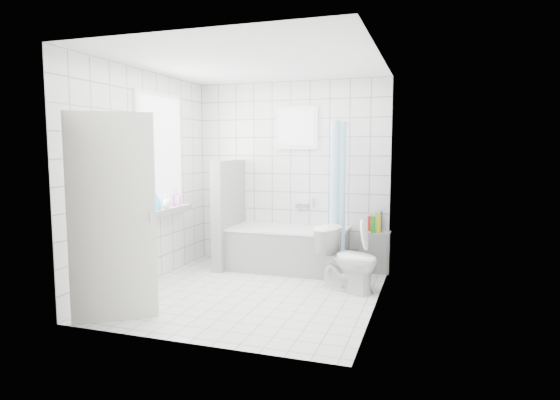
% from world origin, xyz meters
% --- Properties ---
extents(ground, '(3.00, 3.00, 0.00)m').
position_xyz_m(ground, '(0.00, 0.00, 0.00)').
color(ground, white).
rests_on(ground, ground).
extents(ceiling, '(3.00, 3.00, 0.00)m').
position_xyz_m(ceiling, '(0.00, 0.00, 2.60)').
color(ceiling, white).
rests_on(ceiling, ground).
extents(wall_back, '(2.80, 0.02, 2.60)m').
position_xyz_m(wall_back, '(0.00, 1.50, 1.30)').
color(wall_back, white).
rests_on(wall_back, ground).
extents(wall_front, '(2.80, 0.02, 2.60)m').
position_xyz_m(wall_front, '(0.00, -1.50, 1.30)').
color(wall_front, white).
rests_on(wall_front, ground).
extents(wall_left, '(0.02, 3.00, 2.60)m').
position_xyz_m(wall_left, '(-1.40, 0.00, 1.30)').
color(wall_left, white).
rests_on(wall_left, ground).
extents(wall_right, '(0.02, 3.00, 2.60)m').
position_xyz_m(wall_right, '(1.40, 0.00, 1.30)').
color(wall_right, white).
rests_on(wall_right, ground).
extents(window_left, '(0.01, 0.90, 1.40)m').
position_xyz_m(window_left, '(-1.35, 0.30, 1.60)').
color(window_left, white).
rests_on(window_left, wall_left).
extents(window_back, '(0.50, 0.01, 0.50)m').
position_xyz_m(window_back, '(0.10, 1.46, 1.95)').
color(window_back, white).
rests_on(window_back, wall_back).
extents(window_sill, '(0.18, 1.02, 0.08)m').
position_xyz_m(window_sill, '(-1.31, 0.30, 0.86)').
color(window_sill, white).
rests_on(window_sill, wall_left).
extents(door, '(0.66, 0.51, 2.00)m').
position_xyz_m(door, '(-0.93, -1.24, 1.00)').
color(door, silver).
rests_on(door, ground).
extents(bathtub, '(1.59, 0.77, 0.58)m').
position_xyz_m(bathtub, '(0.08, 1.12, 0.29)').
color(bathtub, white).
rests_on(bathtub, ground).
extents(partition_wall, '(0.15, 0.85, 1.50)m').
position_xyz_m(partition_wall, '(-0.78, 1.07, 0.75)').
color(partition_wall, white).
rests_on(partition_wall, ground).
extents(tiled_ledge, '(0.40, 0.24, 0.55)m').
position_xyz_m(tiled_ledge, '(1.23, 1.38, 0.28)').
color(tiled_ledge, white).
rests_on(tiled_ledge, ground).
extents(toilet, '(0.82, 0.63, 0.74)m').
position_xyz_m(toilet, '(1.03, 0.44, 0.37)').
color(toilet, white).
rests_on(toilet, ground).
extents(curtain_rod, '(0.02, 0.80, 0.02)m').
position_xyz_m(curtain_rod, '(0.81, 1.10, 2.00)').
color(curtain_rod, silver).
rests_on(curtain_rod, wall_back).
extents(shower_curtain, '(0.14, 0.48, 1.78)m').
position_xyz_m(shower_curtain, '(0.81, 0.97, 1.10)').
color(shower_curtain, '#54C1F8').
rests_on(shower_curtain, curtain_rod).
extents(tub_faucet, '(0.18, 0.06, 0.06)m').
position_xyz_m(tub_faucet, '(0.18, 1.46, 0.85)').
color(tub_faucet, silver).
rests_on(tub_faucet, wall_back).
extents(sill_bottles, '(0.18, 0.61, 0.21)m').
position_xyz_m(sill_bottles, '(-1.30, 0.30, 1.00)').
color(sill_bottles, '#D168CE').
rests_on(sill_bottles, window_sill).
extents(ledge_bottles, '(0.19, 0.20, 0.27)m').
position_xyz_m(ledge_bottles, '(1.23, 1.35, 0.67)').
color(ledge_bottles, green).
rests_on(ledge_bottles, tiled_ledge).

